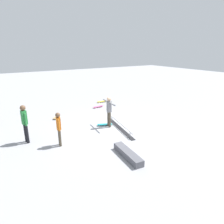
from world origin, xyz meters
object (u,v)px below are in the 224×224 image
at_px(loose_skateboard_natural, 57,117).
at_px(loose_skateboard_pink, 98,106).
at_px(skateboard_main, 105,124).
at_px(bystander_green_shirt, 25,122).
at_px(loose_skateboard_yellow, 102,101).
at_px(skate_ledge, 128,154).
at_px(skater_main, 109,110).
at_px(bystander_orange_shirt, 59,127).
at_px(grind_rail, 120,126).

xyz_separation_m(loose_skateboard_natural, loose_skateboard_pink, (0.62, -3.20, 0.00)).
relative_size(skateboard_main, bystander_green_shirt, 0.47).
bearing_deg(loose_skateboard_pink, loose_skateboard_yellow, -134.19).
distance_m(skate_ledge, skater_main, 3.34).
xyz_separation_m(skater_main, bystander_green_shirt, (0.33, 4.09, 0.02)).
relative_size(skateboard_main, loose_skateboard_natural, 1.07).
height_order(skater_main, bystander_green_shirt, bystander_green_shirt).
bearing_deg(loose_skateboard_yellow, loose_skateboard_pink, -125.82).
xyz_separation_m(loose_skateboard_natural, loose_skateboard_yellow, (1.72, -4.11, 0.00)).
xyz_separation_m(bystander_orange_shirt, bystander_green_shirt, (1.07, 1.17, 0.13)).
relative_size(grind_rail, skateboard_main, 3.79).
xyz_separation_m(grind_rail, skateboard_main, (0.77, 0.50, -0.06)).
relative_size(skateboard_main, loose_skateboard_pink, 1.00).
bearing_deg(bystander_green_shirt, skate_ledge, 32.41).
height_order(skate_ledge, bystander_green_shirt, bystander_green_shirt).
bearing_deg(skateboard_main, loose_skateboard_pink, 91.78).
bearing_deg(skate_ledge, loose_skateboard_natural, 9.69).
relative_size(bystander_green_shirt, loose_skateboard_yellow, 2.14).
bearing_deg(skate_ledge, skateboard_main, -14.39).
relative_size(skate_ledge, loose_skateboard_pink, 2.10).
xyz_separation_m(skate_ledge, bystander_green_shirt, (3.41, 3.10, 0.85)).
xyz_separation_m(skater_main, skateboard_main, (0.23, 0.14, -0.89)).
relative_size(skateboard_main, loose_skateboard_yellow, 1.00).
relative_size(skater_main, bystander_orange_shirt, 1.10).
bearing_deg(loose_skateboard_yellow, skate_ledge, -108.13).
xyz_separation_m(grind_rail, loose_skateboard_yellow, (5.12, -1.74, -0.06)).
height_order(bystander_orange_shirt, loose_skateboard_pink, bystander_orange_shirt).
xyz_separation_m(grind_rail, loose_skateboard_pink, (4.03, -0.83, -0.06)).
distance_m(grind_rail, bystander_orange_shirt, 3.36).
distance_m(skate_ledge, loose_skateboard_natural, 6.04).
distance_m(grind_rail, loose_skateboard_pink, 4.11).
height_order(skateboard_main, loose_skateboard_pink, same).
distance_m(grind_rail, loose_skateboard_yellow, 5.41).
relative_size(skater_main, bystander_green_shirt, 0.95).
relative_size(skate_ledge, loose_skateboard_yellow, 2.10).
relative_size(skate_ledge, skater_main, 1.03).
bearing_deg(skate_ledge, loose_skateboard_yellow, -21.95).
height_order(loose_skateboard_natural, loose_skateboard_yellow, same).
bearing_deg(skateboard_main, skater_main, -34.47).
xyz_separation_m(skate_ledge, loose_skateboard_yellow, (7.67, -3.09, -0.06)).
bearing_deg(loose_skateboard_natural, bystander_green_shirt, 178.27).
xyz_separation_m(skate_ledge, loose_skateboard_natural, (5.95, 1.02, -0.06)).
bearing_deg(bystander_orange_shirt, loose_skateboard_pink, -34.02).
distance_m(grind_rail, skater_main, 1.05).
height_order(bystander_orange_shirt, bystander_green_shirt, bystander_green_shirt).
xyz_separation_m(skater_main, loose_skateboard_pink, (3.49, -1.19, -0.89)).
xyz_separation_m(skater_main, loose_skateboard_natural, (2.87, 2.01, -0.89)).
bearing_deg(loose_skateboard_yellow, skater_main, -110.74).
bearing_deg(loose_skateboard_pink, bystander_green_shirt, 26.34).
bearing_deg(loose_skateboard_yellow, skateboard_main, -113.41).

